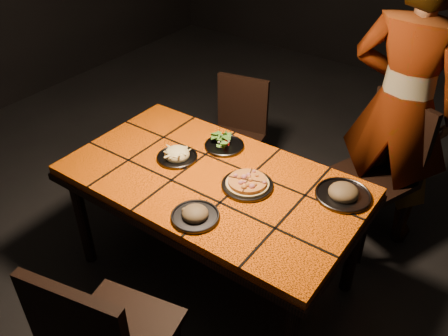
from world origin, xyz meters
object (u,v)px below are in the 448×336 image
Objects in this scene: plate_pasta at (177,155)px; plate_pizza at (247,184)px; dining_table at (212,189)px; diner at (402,107)px; chair_far_left at (238,128)px; chair_far_right at (382,164)px.

plate_pizza is at bearing 1.88° from plate_pasta.
dining_table is 0.29m from plate_pasta.
diner reaches higher than dining_table.
dining_table is 5.55× the size of plate_pizza.
diner is (1.07, 0.15, 0.44)m from chair_far_left.
chair_far_right is at bearing 45.21° from plate_pasta.
plate_pasta is at bearing 46.81° from diner.
plate_pasta is (-0.47, -0.02, 0.00)m from plate_pizza.
chair_far_right is 0.53× the size of diner.
dining_table is 0.23m from plate_pizza.
diner reaches higher than plate_pasta.
dining_table is 0.98m from chair_far_left.
plate_pasta reaches higher than dining_table.
diner reaches higher than plate_pizza.
chair_far_right is 1.01m from plate_pizza.
diner reaches higher than chair_far_right.
diner is at bearing 57.62° from dining_table.
plate_pizza is at bearing 11.37° from dining_table.
chair_far_left is 0.46× the size of diner.
plate_pizza is 0.47m from plate_pasta.
chair_far_right is at bearing 64.04° from plate_pizza.
chair_far_left is at bearing 126.83° from plate_pizza.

